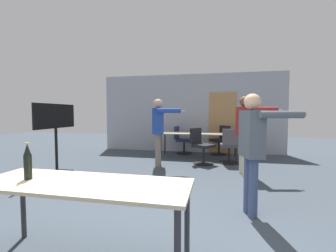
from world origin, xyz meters
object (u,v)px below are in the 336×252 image
object	(u,v)px
person_left_plaid	(159,126)
office_chair_mid_tucked	(221,141)
beer_bottle	(28,162)
office_chair_near_pushed	(201,147)
person_near_casual	(245,128)
person_right_polo	(253,142)
office_chair_far_right	(230,147)
office_chair_side_rolled	(182,141)
tv_screen	(56,129)
drink_cup	(199,131)

from	to	relation	value
person_left_plaid	office_chair_mid_tucked	bearing A→B (deg)	129.02
beer_bottle	office_chair_near_pushed	bearing A→B (deg)	73.11
person_near_casual	beer_bottle	size ratio (longest dim) A/B	5.09
person_near_casual	beer_bottle	xyz separation A→B (m)	(-2.29, -3.41, -0.12)
person_right_polo	office_chair_far_right	bearing A→B (deg)	167.96
office_chair_near_pushed	office_chair_far_right	bearing A→B (deg)	133.76
person_left_plaid	office_chair_side_rolled	size ratio (longest dim) A/B	1.89
person_right_polo	beer_bottle	size ratio (longest dim) A/B	4.75
person_right_polo	tv_screen	bearing A→B (deg)	-121.30
person_near_casual	drink_cup	xyz separation A→B (m)	(-1.13, 1.73, -0.23)
office_chair_near_pushed	beer_bottle	bearing A→B (deg)	15.75
person_right_polo	office_chair_side_rolled	bearing A→B (deg)	-173.90
tv_screen	office_chair_far_right	world-z (taller)	tv_screen
tv_screen	person_right_polo	size ratio (longest dim) A/B	0.97
office_chair_near_pushed	drink_cup	xyz separation A→B (m)	(-0.13, 0.87, 0.35)
person_right_polo	person_near_casual	size ratio (longest dim) A/B	0.93
person_near_casual	office_chair_near_pushed	bearing A→B (deg)	-142.61
office_chair_near_pushed	office_chair_mid_tucked	bearing A→B (deg)	-167.27
person_near_casual	tv_screen	bearing A→B (deg)	-90.73
tv_screen	person_right_polo	bearing A→B (deg)	-107.33
person_left_plaid	office_chair_far_right	size ratio (longest dim) A/B	1.81
person_left_plaid	office_chair_side_rolled	bearing A→B (deg)	158.83
tv_screen	person_left_plaid	size ratio (longest dim) A/B	0.91
person_left_plaid	office_chair_mid_tucked	distance (m)	2.56
beer_bottle	tv_screen	bearing A→B (deg)	124.46
person_near_casual	person_left_plaid	world-z (taller)	person_near_casual
office_chair_side_rolled	office_chair_near_pushed	bearing A→B (deg)	33.96
tv_screen	person_right_polo	distance (m)	4.12
office_chair_mid_tucked	person_left_plaid	bearing A→B (deg)	97.68
office_chair_far_right	drink_cup	bearing A→B (deg)	134.68
drink_cup	office_chair_side_rolled	bearing A→B (deg)	137.24
beer_bottle	drink_cup	distance (m)	5.28
person_left_plaid	office_chair_mid_tucked	xyz separation A→B (m)	(1.58, 1.93, -0.58)
person_near_casual	person_left_plaid	xyz separation A→B (m)	(-2.05, 0.41, -0.01)
person_right_polo	office_chair_near_pushed	size ratio (longest dim) A/B	1.69
tv_screen	office_chair_far_right	xyz separation A→B (m)	(3.83, 1.81, -0.54)
office_chair_near_pushed	drink_cup	distance (m)	0.95
tv_screen	person_near_casual	xyz separation A→B (m)	(4.08, 0.80, 0.04)
person_right_polo	person_left_plaid	size ratio (longest dim) A/B	0.94
person_right_polo	office_chair_far_right	world-z (taller)	person_right_polo
office_chair_near_pushed	beer_bottle	world-z (taller)	beer_bottle
person_right_polo	office_chair_mid_tucked	distance (m)	4.41
tv_screen	person_left_plaid	bearing A→B (deg)	-59.29
office_chair_far_right	beer_bottle	world-z (taller)	beer_bottle
office_chair_near_pushed	beer_bottle	xyz separation A→B (m)	(-1.30, -4.27, 0.46)
person_left_plaid	office_chair_side_rolled	world-z (taller)	person_left_plaid
beer_bottle	drink_cup	bearing A→B (deg)	77.24
tv_screen	drink_cup	bearing A→B (deg)	-49.34
office_chair_near_pushed	beer_bottle	distance (m)	4.49
office_chair_far_right	office_chair_mid_tucked	size ratio (longest dim) A/B	1.01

